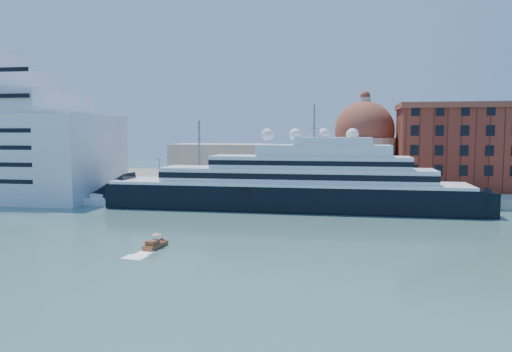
# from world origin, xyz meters

# --- Properties ---
(ground) EXTENTS (400.00, 400.00, 0.00)m
(ground) POSITION_xyz_m (0.00, 0.00, 0.00)
(ground) COLOR #345B5A
(ground) RESTS_ON ground
(quay) EXTENTS (180.00, 10.00, 2.50)m
(quay) POSITION_xyz_m (0.00, 34.00, 1.25)
(quay) COLOR gray
(quay) RESTS_ON ground
(land) EXTENTS (260.00, 72.00, 2.00)m
(land) POSITION_xyz_m (0.00, 75.00, 1.00)
(land) COLOR slate
(land) RESTS_ON ground
(quay_fence) EXTENTS (180.00, 0.10, 1.20)m
(quay_fence) POSITION_xyz_m (0.00, 29.50, 3.10)
(quay_fence) COLOR slate
(quay_fence) RESTS_ON quay
(superyacht) EXTENTS (92.84, 12.87, 27.75)m
(superyacht) POSITION_xyz_m (0.87, 23.00, 4.79)
(superyacht) COLOR black
(superyacht) RESTS_ON ground
(service_barge) EXTENTS (13.39, 5.52, 2.94)m
(service_barge) POSITION_xyz_m (-43.31, 21.79, 0.84)
(service_barge) COLOR white
(service_barge) RESTS_ON ground
(water_taxi) EXTENTS (2.33, 5.30, 2.44)m
(water_taxi) POSITION_xyz_m (-11.56, -18.75, 0.58)
(water_taxi) COLOR maroon
(water_taxi) RESTS_ON ground
(warehouse) EXTENTS (43.00, 19.00, 23.25)m
(warehouse) POSITION_xyz_m (52.00, 52.00, 13.79)
(warehouse) COLOR maroon
(warehouse) RESTS_ON land
(church) EXTENTS (66.00, 18.00, 25.50)m
(church) POSITION_xyz_m (6.39, 57.72, 10.91)
(church) COLOR beige
(church) RESTS_ON land
(lamp_posts) EXTENTS (120.80, 2.40, 18.00)m
(lamp_posts) POSITION_xyz_m (-12.67, 32.27, 9.84)
(lamp_posts) COLOR slate
(lamp_posts) RESTS_ON quay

